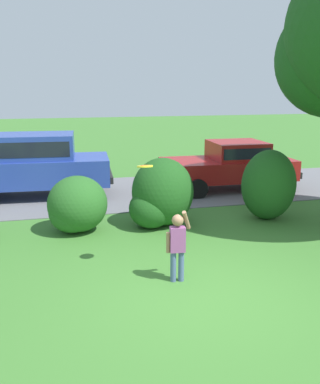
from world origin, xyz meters
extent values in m
plane|color=#3D752D|center=(0.00, 0.00, 0.00)|extent=(80.00, 80.00, 0.00)
cube|color=slate|center=(0.00, 7.03, 0.01)|extent=(28.00, 4.40, 0.02)
ellipsoid|color=#286023|center=(-1.88, 3.69, 0.66)|extent=(1.38, 1.37, 1.31)
ellipsoid|color=#286023|center=(-2.00, 3.64, 0.49)|extent=(1.09, 1.09, 0.98)
ellipsoid|color=#1E511C|center=(0.15, 3.70, 0.82)|extent=(1.49, 1.48, 1.65)
ellipsoid|color=#1E511C|center=(-0.18, 3.54, 0.47)|extent=(1.05, 1.05, 0.94)
ellipsoid|color=#1E511C|center=(2.85, 3.52, 0.89)|extent=(1.40, 1.18, 1.77)
cube|color=maroon|center=(3.07, 6.73, 0.68)|extent=(4.23, 1.90, 0.64)
cube|color=maroon|center=(3.39, 6.73, 1.28)|extent=(1.70, 1.64, 0.56)
cube|color=black|center=(3.39, 6.73, 1.28)|extent=(1.57, 1.66, 0.34)
cylinder|color=black|center=(1.76, 5.81, 0.30)|extent=(0.60, 0.23, 0.60)
cylinder|color=black|center=(1.78, 7.69, 0.30)|extent=(0.60, 0.23, 0.60)
cylinder|color=black|center=(4.36, 5.77, 0.30)|extent=(0.60, 0.23, 0.60)
cylinder|color=black|center=(4.39, 7.65, 0.30)|extent=(0.60, 0.23, 0.60)
cube|color=black|center=(0.93, 6.76, 0.52)|extent=(0.14, 1.75, 0.20)
cube|color=black|center=(5.21, 6.70, 0.52)|extent=(0.14, 1.75, 0.20)
cube|color=#28429E|center=(-3.02, 7.18, 0.80)|extent=(4.60, 2.11, 0.80)
cube|color=#28429E|center=(-3.02, 7.18, 1.56)|extent=(2.57, 1.77, 0.72)
cube|color=black|center=(-3.02, 7.18, 1.56)|extent=(2.37, 1.77, 0.43)
cylinder|color=black|center=(-1.68, 6.15, 0.34)|extent=(0.69, 0.26, 0.68)
cylinder|color=black|center=(-1.57, 8.03, 0.34)|extent=(0.69, 0.26, 0.68)
cube|color=black|center=(-0.73, 7.04, 0.60)|extent=(0.23, 1.75, 0.20)
cylinder|color=#4C608C|center=(-0.42, 0.63, 0.28)|extent=(0.10, 0.10, 0.55)
cylinder|color=#4C608C|center=(-0.28, 0.62, 0.28)|extent=(0.10, 0.10, 0.55)
cube|color=#994C8C|center=(-0.35, 0.63, 0.77)|extent=(0.27, 0.18, 0.44)
sphere|color=#A37556|center=(-0.35, 0.63, 1.11)|extent=(0.20, 0.20, 0.20)
cylinder|color=#A37556|center=(-0.19, 0.66, 1.09)|extent=(0.21, 0.23, 0.39)
cylinder|color=#A37556|center=(-0.51, 0.64, 0.72)|extent=(0.07, 0.07, 0.36)
cylinder|color=yellow|center=(-0.79, 1.22, 1.94)|extent=(0.28, 0.28, 0.06)
cylinder|color=orange|center=(-0.79, 1.22, 1.95)|extent=(0.15, 0.16, 0.05)
camera|label=1|loc=(-2.23, -5.89, 3.31)|focal=39.57mm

